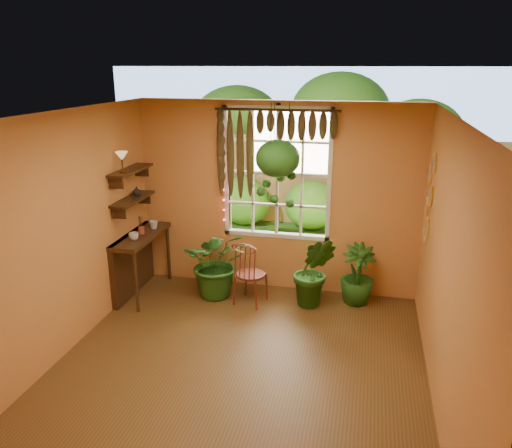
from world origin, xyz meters
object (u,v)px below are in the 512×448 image
(counter_ledge, at_px, (135,257))
(potted_plant_mid, at_px, (314,271))
(potted_plant_left, at_px, (217,262))
(windsor_chair, at_px, (250,283))
(hanging_basket, at_px, (278,164))

(counter_ledge, height_order, potted_plant_mid, potted_plant_mid)
(potted_plant_left, bearing_deg, windsor_chair, -16.21)
(potted_plant_mid, bearing_deg, hanging_basket, 165.59)
(counter_ledge, bearing_deg, potted_plant_left, 8.61)
(potted_plant_left, distance_m, potted_plant_mid, 1.36)
(counter_ledge, xyz_separation_m, windsor_chair, (1.67, 0.03, -0.25))
(windsor_chair, bearing_deg, potted_plant_left, 178.14)
(counter_ledge, distance_m, potted_plant_left, 1.18)
(hanging_basket, bearing_deg, windsor_chair, -141.14)
(counter_ledge, distance_m, hanging_basket, 2.43)
(potted_plant_left, xyz_separation_m, hanging_basket, (0.82, 0.11, 1.41))
(potted_plant_left, bearing_deg, counter_ledge, -171.39)
(counter_ledge, bearing_deg, potted_plant_mid, 3.40)
(potted_plant_left, height_order, potted_plant_mid, same)
(counter_ledge, relative_size, hanging_basket, 0.88)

